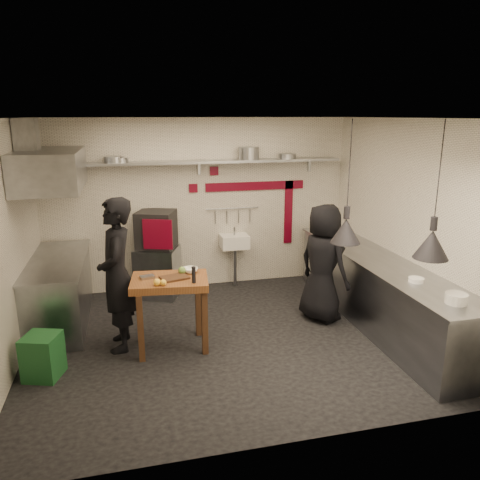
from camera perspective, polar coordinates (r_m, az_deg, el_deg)
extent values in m
plane|color=black|center=(6.26, -1.63, -11.94)|extent=(5.00, 5.00, 0.00)
plane|color=beige|center=(5.58, -1.85, 14.63)|extent=(5.00, 5.00, 0.00)
cube|color=silver|center=(7.78, -4.96, 4.32)|extent=(5.00, 0.04, 2.80)
cube|color=silver|center=(3.83, 4.85, -7.07)|extent=(5.00, 0.04, 2.80)
cube|color=silver|center=(5.81, -26.64, -0.94)|extent=(0.04, 4.20, 2.80)
cube|color=silver|center=(6.72, 19.61, 1.79)|extent=(0.04, 4.20, 2.80)
cube|color=#5F0518|center=(7.91, 1.88, 6.60)|extent=(1.70, 0.02, 0.14)
cube|color=#5F0518|center=(8.18, 5.91, 3.39)|extent=(0.14, 0.02, 1.10)
cube|color=#5F0518|center=(7.72, -3.17, 8.40)|extent=(0.14, 0.02, 0.14)
cube|color=#5F0518|center=(7.70, -5.72, 6.30)|extent=(0.14, 0.02, 0.14)
cube|color=gray|center=(7.50, -4.86, 9.48)|extent=(4.60, 0.34, 0.04)
cube|color=gray|center=(7.61, -19.44, 8.01)|extent=(0.04, 0.06, 0.24)
cube|color=gray|center=(7.66, -5.03, 8.84)|extent=(0.04, 0.06, 0.24)
cube|color=gray|center=(8.17, 8.44, 9.12)|extent=(0.04, 0.06, 0.24)
cylinder|color=gray|center=(7.41, -15.12, 9.46)|extent=(0.33, 0.33, 0.09)
cylinder|color=gray|center=(7.41, -14.43, 9.43)|extent=(0.30, 0.30, 0.07)
cylinder|color=gray|center=(7.66, 1.09, 10.54)|extent=(0.41, 0.41, 0.20)
cylinder|color=gray|center=(7.85, 5.77, 10.14)|extent=(0.37, 0.37, 0.08)
cube|color=gray|center=(7.64, -9.98, -3.83)|extent=(0.81, 0.77, 0.80)
cube|color=black|center=(7.50, -10.18, 1.30)|extent=(0.71, 0.69, 0.58)
cube|color=#5F0518|center=(7.17, -10.00, 0.68)|extent=(0.44, 0.19, 0.46)
cube|color=black|center=(7.18, -10.12, 0.69)|extent=(0.31, 0.13, 0.34)
cube|color=white|center=(7.85, -0.68, -0.18)|extent=(0.46, 0.34, 0.22)
cylinder|color=gray|center=(7.80, -0.69, 1.10)|extent=(0.03, 0.03, 0.14)
cylinder|color=gray|center=(7.94, -0.61, -3.32)|extent=(0.06, 0.06, 0.66)
cylinder|color=gray|center=(7.86, -0.92, 3.89)|extent=(0.90, 0.02, 0.02)
cube|color=gray|center=(6.81, 16.42, -6.14)|extent=(0.70, 3.80, 0.90)
cube|color=gray|center=(6.66, 16.72, -2.40)|extent=(0.76, 3.90, 0.03)
cylinder|color=white|center=(5.41, 24.85, -6.48)|extent=(0.28, 0.28, 0.11)
cylinder|color=white|center=(5.91, 20.68, -4.57)|extent=(0.21, 0.21, 0.05)
cube|color=gray|center=(7.01, -21.12, -5.96)|extent=(0.70, 1.90, 0.90)
cube|color=gray|center=(6.86, -21.48, -2.32)|extent=(0.76, 2.00, 0.03)
cube|color=gray|center=(6.62, -22.08, 7.97)|extent=(0.78, 1.60, 0.50)
cube|color=gray|center=(6.63, -24.59, 11.21)|extent=(0.28, 0.28, 0.50)
cube|color=#195225|center=(5.77, -22.91, -12.92)|extent=(0.46, 0.46, 0.50)
cube|color=#472A18|center=(5.73, -7.98, -4.56)|extent=(0.37, 0.31, 0.02)
cylinder|color=black|center=(5.53, -5.66, -4.24)|extent=(0.05, 0.05, 0.20)
sphere|color=yellow|center=(5.52, -10.08, -5.10)|extent=(0.09, 0.09, 0.09)
sphere|color=yellow|center=(5.51, -9.34, -5.14)|extent=(0.08, 0.08, 0.07)
sphere|color=olive|center=(5.85, -7.08, -3.70)|extent=(0.12, 0.12, 0.10)
cube|color=gray|center=(5.80, -11.24, -4.44)|extent=(0.19, 0.15, 0.03)
imported|color=white|center=(5.91, -6.09, -3.68)|extent=(0.22, 0.22, 0.06)
imported|color=black|center=(5.89, -14.77, -4.15)|extent=(0.46, 0.70, 1.91)
imported|color=black|center=(6.63, 10.08, -2.78)|extent=(0.83, 0.96, 1.67)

